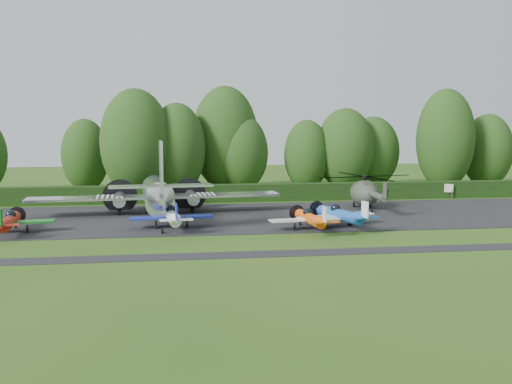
{
  "coord_description": "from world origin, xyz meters",
  "views": [
    {
      "loc": [
        -4.24,
        -43.82,
        8.86
      ],
      "look_at": [
        3.0,
        9.11,
        2.5
      ],
      "focal_mm": 40.0,
      "sensor_mm": 36.0,
      "label": 1
    }
  ],
  "objects": [
    {
      "name": "light_plane_blue",
      "position": [
        9.42,
        3.09,
        1.15
      ],
      "size": [
        7.22,
        7.59,
        2.77
      ],
      "rotation": [
        0.0,
        0.0,
        -0.33
      ],
      "color": "#1D55AF",
      "rests_on": "ground"
    },
    {
      "name": "light_plane_red",
      "position": [
        -17.8,
        3.86,
        1.08
      ],
      "size": [
        6.78,
        7.13,
        2.6
      ],
      "rotation": [
        0.0,
        0.0,
        -0.1
      ],
      "color": "#A01C0E",
      "rests_on": "ground"
    },
    {
      "name": "tree_6",
      "position": [
        -4.36,
        29.16,
        5.78
      ],
      "size": [
        7.26,
        7.26,
        11.59
      ],
      "color": "black",
      "rests_on": "ground"
    },
    {
      "name": "helicopter",
      "position": [
        15.21,
        13.73,
        1.87
      ],
      "size": [
        10.84,
        12.69,
        3.49
      ],
      "rotation": [
        0.0,
        0.0,
        0.05
      ],
      "color": "#303A2D",
      "rests_on": "ground"
    },
    {
      "name": "light_plane_white",
      "position": [
        -4.84,
        4.39,
        1.13
      ],
      "size": [
        7.06,
        7.42,
        2.71
      ],
      "rotation": [
        0.0,
        0.0,
        -0.11
      ],
      "color": "white",
      "rests_on": "ground"
    },
    {
      "name": "tree_4",
      "position": [
        12.96,
        31.4,
        4.73
      ],
      "size": [
        6.11,
        6.11,
        9.48
      ],
      "color": "black",
      "rests_on": "ground"
    },
    {
      "name": "tree_10",
      "position": [
        31.62,
        29.32,
        6.81
      ],
      "size": [
        7.73,
        7.73,
        13.64
      ],
      "color": "black",
      "rests_on": "ground"
    },
    {
      "name": "tree_0",
      "position": [
        23.01,
        33.71,
        4.98
      ],
      "size": [
        7.46,
        7.46,
        9.97
      ],
      "color": "black",
      "rests_on": "ground"
    },
    {
      "name": "light_plane_orange",
      "position": [
        6.58,
        2.03,
        1.06
      ],
      "size": [
        6.62,
        6.96,
        2.54
      ],
      "rotation": [
        0.0,
        0.0,
        -0.12
      ],
      "color": "#EA5B0D",
      "rests_on": "ground"
    },
    {
      "name": "tree_11",
      "position": [
        4.12,
        31.37,
        5.06
      ],
      "size": [
        7.08,
        7.08,
        10.15
      ],
      "color": "black",
      "rests_on": "ground"
    },
    {
      "name": "taxiway_verge",
      "position": [
        0.0,
        -6.0,
        0.0
      ],
      "size": [
        70.0,
        2.0,
        0.0
      ],
      "primitive_type": "cube",
      "color": "black",
      "rests_on": "ground"
    },
    {
      "name": "tree_2",
      "position": [
        18.31,
        31.44,
        5.51
      ],
      "size": [
        7.88,
        7.88,
        11.04
      ],
      "color": "black",
      "rests_on": "ground"
    },
    {
      "name": "tree_3",
      "position": [
        -9.39,
        27.8,
        6.62
      ],
      "size": [
        8.72,
        8.72,
        13.25
      ],
      "color": "black",
      "rests_on": "ground"
    },
    {
      "name": "tree_7",
      "position": [
        38.98,
        31.44,
        5.15
      ],
      "size": [
        7.02,
        7.02,
        10.32
      ],
      "color": "black",
      "rests_on": "ground"
    },
    {
      "name": "hedgerow",
      "position": [
        0.0,
        21.0,
        0.0
      ],
      "size": [
        90.0,
        1.6,
        2.0
      ],
      "primitive_type": "cube",
      "color": "black",
      "rests_on": "ground"
    },
    {
      "name": "tree_9",
      "position": [
        2.07,
        32.88,
        6.98
      ],
      "size": [
        8.95,
        8.95,
        13.97
      ],
      "color": "black",
      "rests_on": "ground"
    },
    {
      "name": "sign_board",
      "position": [
        26.79,
        20.41,
        1.19
      ],
      "size": [
        3.13,
        0.12,
        1.76
      ],
      "rotation": [
        0.0,
        0.0,
        0.33
      ],
      "color": "#3F3326",
      "rests_on": "ground"
    },
    {
      "name": "ground",
      "position": [
        0.0,
        0.0,
        0.0
      ],
      "size": [
        160.0,
        160.0,
        0.0
      ],
      "primitive_type": "plane",
      "color": "#2B5417",
      "rests_on": "ground"
    },
    {
      "name": "transport_plane",
      "position": [
        -6.34,
        11.2,
        2.18
      ],
      "size": [
        24.42,
        18.73,
        7.83
      ],
      "rotation": [
        0.0,
        0.0,
        -0.08
      ],
      "color": "silver",
      "rests_on": "ground"
    },
    {
      "name": "apron",
      "position": [
        0.0,
        10.0,
        0.0
      ],
      "size": [
        70.0,
        18.0,
        0.01
      ],
      "primitive_type": "cube",
      "color": "black",
      "rests_on": "ground"
    },
    {
      "name": "tree_5",
      "position": [
        -16.45,
        34.2,
        4.79
      ],
      "size": [
        6.25,
        6.25,
        9.6
      ],
      "color": "black",
      "rests_on": "ground"
    }
  ]
}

